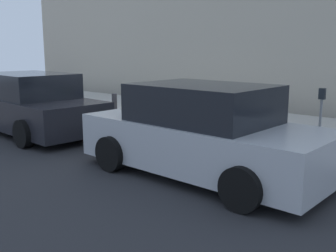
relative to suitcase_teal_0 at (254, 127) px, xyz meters
name	(u,v)px	position (x,y,z in m)	size (l,w,h in m)	color
ground_plane	(104,128)	(4.32, 0.68, -0.47)	(40.00, 40.00, 0.00)	#28282B
sidewalk_curb	(163,114)	(4.32, -1.82, -0.40)	(18.00, 5.00, 0.14)	#ADA89E
suitcase_teal_0	(254,127)	(0.00, 0.00, 0.00)	(0.37, 0.24, 0.71)	#0F606B
suitcase_olive_1	(235,124)	(0.46, 0.03, 0.03)	(0.44, 0.23, 1.05)	#59601E
suitcase_silver_2	(216,125)	(0.91, 0.12, -0.05)	(0.36, 0.25, 0.62)	#9EA0A8
suitcase_navy_3	(203,119)	(1.36, 0.06, 0.03)	(0.41, 0.22, 0.94)	navy
suitcase_black_4	(185,118)	(1.85, 0.11, 0.02)	(0.47, 0.23, 0.92)	black
suitcase_red_5	(169,118)	(2.37, 0.11, -0.04)	(0.47, 0.24, 0.77)	red
suitcase_maroon_6	(158,115)	(2.87, 0.00, -0.02)	(0.42, 0.23, 0.94)	maroon
fire_hydrant	(136,107)	(3.66, 0.07, 0.11)	(0.39, 0.21, 0.84)	#D89E0C
bollard_post	(115,107)	(4.37, 0.22, 0.06)	(0.15, 0.15, 0.78)	#333338
parking_meter	(321,110)	(-1.38, -0.18, 0.50)	(0.12, 0.09, 1.27)	slate
parked_car_silver_0	(202,133)	(-0.27, 2.33, 0.28)	(4.45, 2.13, 1.59)	#B2B5BA
parked_car_charcoal_1	(30,105)	(5.32, 2.33, 0.27)	(4.90, 2.28, 1.56)	black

